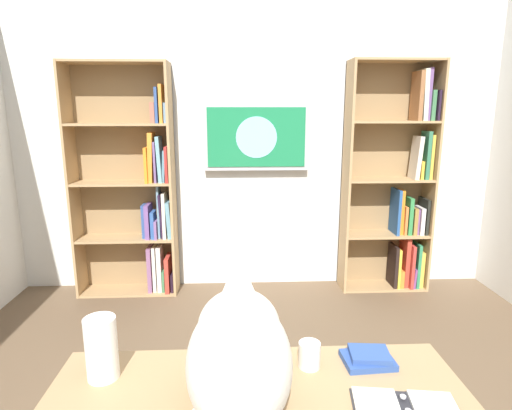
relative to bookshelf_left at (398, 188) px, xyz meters
The scene contains 8 objects.
wall_back 1.36m from the bookshelf_left, ahead, with size 4.52×0.06×2.70m, color silver.
bookshelf_left is the anchor object (origin of this frame).
bookshelf_right 2.37m from the bookshelf_left, ahead, with size 0.89×0.28×2.05m.
wall_mounted_tv 1.38m from the bookshelf_left, ahead, with size 0.94×0.07×0.60m.
cat 2.92m from the bookshelf_left, 59.69° to the left, with size 0.33×0.70×0.36m.
paper_towel_roll 3.08m from the bookshelf_left, 50.71° to the left, with size 0.11×0.11×0.23m, color white.
coffee_mug 2.66m from the bookshelf_left, 62.71° to the left, with size 0.08×0.08×0.10m, color white.
desk_book_stack 2.55m from the bookshelf_left, 67.08° to the left, with size 0.19×0.15×0.05m.
Camera 1 is at (0.18, 1.66, 1.64)m, focal length 29.49 mm.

